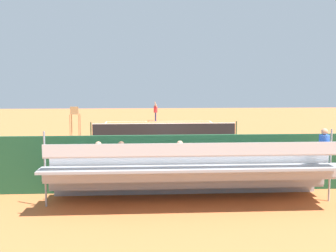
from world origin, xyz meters
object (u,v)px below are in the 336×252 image
umpire_chair (75,118)px  courtside_bench (259,170)px  bleacher_stand (190,174)px  equipment_bag (202,181)px  tennis_player (156,111)px  tennis_ball_near (172,125)px  tennis_net (164,130)px  tennis_racket (146,122)px

umpire_chair → courtside_bench: umpire_chair is taller
bleacher_stand → equipment_bag: (-0.66, -1.92, -0.75)m
umpire_chair → tennis_player: size_ratio=1.11×
courtside_bench → tennis_ball_near: size_ratio=27.27×
tennis_player → equipment_bag: bearing=92.2°
umpire_chair → tennis_net: bearing=178.6°
equipment_bag → tennis_player: 24.65m
courtside_bench → equipment_bag: size_ratio=2.00×
tennis_net → umpire_chair: 6.25m
umpire_chair → tennis_racket: bearing=-115.6°
tennis_net → tennis_player: tennis_player is taller
courtside_bench → umpire_chair: bearing=-56.0°
tennis_ball_near → tennis_racket: bearing=-54.1°
umpire_chair → courtside_bench: (-9.04, 13.42, -0.76)m
tennis_net → tennis_racket: (1.18, -10.61, -0.49)m
umpire_chair → equipment_bag: 15.23m
bleacher_stand → courtside_bench: (-2.83, -2.05, -0.37)m
tennis_racket → umpire_chair: bearing=64.4°
equipment_bag → tennis_ball_near: size_ratio=13.64×
tennis_player → tennis_ball_near: size_ratio=29.18×
courtside_bench → tennis_racket: size_ratio=3.32×
courtside_bench → tennis_player: 24.69m
umpire_chair → courtside_bench: size_ratio=1.19×
bleacher_stand → tennis_player: bearing=-89.4°
tennis_net → equipment_bag: 13.42m
tennis_net → umpire_chair: bearing=-1.4°
bleacher_stand → courtside_bench: bearing=-144.1°
tennis_net → bleacher_stand: bleacher_stand is taller
bleacher_stand → tennis_ball_near: bearing=-92.6°
tennis_ball_near → courtside_bench: bearing=94.9°
equipment_bag → tennis_racket: equipment_bag is taller
bleacher_stand → tennis_ball_near: (-1.06, -22.84, -0.90)m
bleacher_stand → tennis_racket: (1.19, -25.93, -0.92)m
tennis_player → tennis_net: bearing=91.4°
umpire_chair → tennis_ball_near: bearing=-134.6°
umpire_chair → courtside_bench: bearing=124.0°
courtside_bench → tennis_racket: bearing=-80.4°
bleacher_stand → tennis_ball_near: bleacher_stand is taller
bleacher_stand → umpire_chair: 16.67m
equipment_bag → tennis_racket: size_ratio=1.66×
bleacher_stand → courtside_bench: bleacher_stand is taller
tennis_player → bleacher_stand: bearing=90.6°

